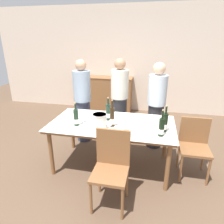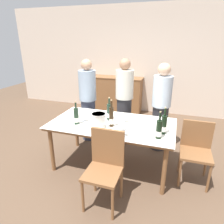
# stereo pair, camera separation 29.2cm
# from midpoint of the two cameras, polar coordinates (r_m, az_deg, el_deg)

# --- Properties ---
(ground_plane) EXTENTS (12.00, 12.00, 0.00)m
(ground_plane) POSITION_cam_midpoint_polar(r_m,az_deg,el_deg) (3.41, 2.53, -14.96)
(ground_plane) COLOR brown
(back_wall) EXTENTS (8.00, 0.10, 2.80)m
(back_wall) POSITION_cam_midpoint_polar(r_m,az_deg,el_deg) (5.61, 10.91, 14.17)
(back_wall) COLOR beige
(back_wall) RESTS_ON ground_plane
(sideboard_cabinet) EXTENTS (1.57, 0.46, 0.97)m
(sideboard_cabinet) POSITION_cam_midpoint_polar(r_m,az_deg,el_deg) (5.66, 2.07, 5.13)
(sideboard_cabinet) COLOR brown
(sideboard_cabinet) RESTS_ON ground_plane
(dining_table) EXTENTS (1.87, 1.00, 0.76)m
(dining_table) POSITION_cam_midpoint_polar(r_m,az_deg,el_deg) (3.07, 2.73, -4.37)
(dining_table) COLOR brown
(dining_table) RESTS_ON ground_plane
(ice_bucket) EXTENTS (0.21, 0.21, 0.21)m
(ice_bucket) POSITION_cam_midpoint_polar(r_m,az_deg,el_deg) (2.87, -0.91, -2.35)
(ice_bucket) COLOR white
(ice_bucket) RESTS_ON dining_table
(wine_bottle_0) EXTENTS (0.07, 0.07, 0.35)m
(wine_bottle_0) POSITION_cam_midpoint_polar(r_m,az_deg,el_deg) (2.99, -7.43, -1.35)
(wine_bottle_0) COLOR #1E3323
(wine_bottle_0) RESTS_ON dining_table
(wine_bottle_1) EXTENTS (0.07, 0.07, 0.38)m
(wine_bottle_1) POSITION_cam_midpoint_polar(r_m,az_deg,el_deg) (2.79, 17.54, -3.63)
(wine_bottle_1) COLOR black
(wine_bottle_1) RESTS_ON dining_table
(wine_bottle_2) EXTENTS (0.08, 0.08, 0.36)m
(wine_bottle_2) POSITION_cam_midpoint_polar(r_m,az_deg,el_deg) (3.14, 1.86, -0.04)
(wine_bottle_2) COLOR #1E3323
(wine_bottle_2) RESTS_ON dining_table
(wine_bottle_3) EXTENTS (0.08, 0.08, 0.37)m
(wine_bottle_3) POSITION_cam_midpoint_polar(r_m,az_deg,el_deg) (2.65, 16.35, -4.95)
(wine_bottle_3) COLOR black
(wine_bottle_3) RESTS_ON dining_table
(wine_bottle_4) EXTENTS (0.07, 0.07, 0.41)m
(wine_bottle_4) POSITION_cam_midpoint_polar(r_m,az_deg,el_deg) (2.88, 2.72, -1.54)
(wine_bottle_4) COLOR #332314
(wine_bottle_4) RESTS_ON dining_table
(wine_glass_0) EXTENTS (0.08, 0.08, 0.14)m
(wine_glass_0) POSITION_cam_midpoint_polar(r_m,az_deg,el_deg) (2.86, 5.55, -2.76)
(wine_glass_0) COLOR white
(wine_glass_0) RESTS_ON dining_table
(wine_glass_1) EXTENTS (0.08, 0.08, 0.14)m
(wine_glass_1) POSITION_cam_midpoint_polar(r_m,az_deg,el_deg) (2.76, 1.69, -3.50)
(wine_glass_1) COLOR white
(wine_glass_1) RESTS_ON dining_table
(wine_glass_2) EXTENTS (0.07, 0.07, 0.14)m
(wine_glass_2) POSITION_cam_midpoint_polar(r_m,az_deg,el_deg) (3.06, 1.15, -1.17)
(wine_glass_2) COLOR white
(wine_glass_2) RESTS_ON dining_table
(wine_glass_3) EXTENTS (0.09, 0.09, 0.15)m
(wine_glass_3) POSITION_cam_midpoint_polar(r_m,az_deg,el_deg) (2.62, 6.52, -4.86)
(wine_glass_3) COLOR white
(wine_glass_3) RESTS_ON dining_table
(wine_glass_4) EXTENTS (0.08, 0.08, 0.16)m
(wine_glass_4) POSITION_cam_midpoint_polar(r_m,az_deg,el_deg) (3.08, -5.43, -0.80)
(wine_glass_4) COLOR white
(wine_glass_4) RESTS_ON dining_table
(wine_glass_5) EXTENTS (0.08, 0.08, 0.14)m
(wine_glass_5) POSITION_cam_midpoint_polar(r_m,az_deg,el_deg) (3.04, 6.33, -1.42)
(wine_glass_5) COLOR white
(wine_glass_5) RESTS_ON dining_table
(chair_right_end) EXTENTS (0.42, 0.42, 0.88)m
(chair_right_end) POSITION_cam_midpoint_polar(r_m,az_deg,el_deg) (3.17, 25.37, -9.18)
(chair_right_end) COLOR brown
(chair_right_end) RESTS_ON ground_plane
(chair_near_front) EXTENTS (0.42, 0.42, 0.95)m
(chair_near_front) POSITION_cam_midpoint_polar(r_m,az_deg,el_deg) (2.49, 1.45, -14.50)
(chair_near_front) COLOR brown
(chair_near_front) RESTS_ON ground_plane
(person_host) EXTENTS (0.33, 0.33, 1.62)m
(person_host) POSITION_cam_midpoint_polar(r_m,az_deg,el_deg) (3.93, -4.77, 3.10)
(person_host) COLOR #383F56
(person_host) RESTS_ON ground_plane
(person_guest_left) EXTENTS (0.33, 0.33, 1.64)m
(person_guest_left) POSITION_cam_midpoint_polar(r_m,az_deg,el_deg) (3.81, 5.70, 2.69)
(person_guest_left) COLOR #2D2D33
(person_guest_left) RESTS_ON ground_plane
(person_guest_right) EXTENTS (0.33, 0.33, 1.59)m
(person_guest_right) POSITION_cam_midpoint_polar(r_m,az_deg,el_deg) (3.69, 16.00, 1.00)
(person_guest_right) COLOR #2D2D33
(person_guest_right) RESTS_ON ground_plane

